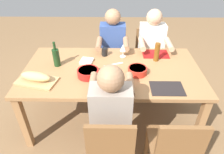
# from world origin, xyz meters

# --- Properties ---
(ground_plane) EXTENTS (8.00, 8.00, 0.00)m
(ground_plane) POSITION_xyz_m (0.00, 0.00, 0.00)
(ground_plane) COLOR brown
(dining_table) EXTENTS (1.96, 1.02, 0.74)m
(dining_table) POSITION_xyz_m (0.00, 0.00, 0.67)
(dining_table) COLOR #9E7044
(dining_table) RESTS_ON ground_plane
(chair_near_center) EXTENTS (0.40, 0.40, 0.85)m
(chair_near_center) POSITION_xyz_m (0.00, -0.83, 0.48)
(chair_near_center) COLOR brown
(chair_near_center) RESTS_ON ground_plane
(diner_near_center) EXTENTS (0.41, 0.53, 1.20)m
(diner_near_center) POSITION_xyz_m (0.00, -0.65, 0.70)
(diner_near_center) COLOR #2D2D38
(diner_near_center) RESTS_ON ground_plane
(chair_near_left) EXTENTS (0.40, 0.40, 0.85)m
(chair_near_left) POSITION_xyz_m (-0.54, -0.83, 0.48)
(chair_near_left) COLOR brown
(chair_near_left) RESTS_ON ground_plane
(diner_near_left) EXTENTS (0.41, 0.53, 1.20)m
(diner_near_left) POSITION_xyz_m (-0.54, -0.65, 0.70)
(diner_near_left) COLOR #2D2D38
(diner_near_left) RESTS_ON ground_plane
(chair_far_center) EXTENTS (0.40, 0.40, 0.85)m
(chair_far_center) POSITION_xyz_m (0.00, 0.83, 0.48)
(chair_far_center) COLOR brown
(chair_far_center) RESTS_ON ground_plane
(diner_far_center) EXTENTS (0.41, 0.53, 1.20)m
(diner_far_center) POSITION_xyz_m (-0.00, 0.65, 0.70)
(diner_far_center) COLOR #2D2D38
(diner_far_center) RESTS_ON ground_plane
(chair_far_left) EXTENTS (0.40, 0.40, 0.85)m
(chair_far_left) POSITION_xyz_m (-0.54, 0.83, 0.48)
(chair_far_left) COLOR brown
(chair_far_left) RESTS_ON ground_plane
(serving_bowl_pasta) EXTENTS (0.22, 0.22, 0.08)m
(serving_bowl_pasta) POSITION_xyz_m (0.25, 0.14, 0.78)
(serving_bowl_pasta) COLOR red
(serving_bowl_pasta) RESTS_ON dining_table
(serving_bowl_greens) EXTENTS (0.20, 0.20, 0.07)m
(serving_bowl_greens) POSITION_xyz_m (-0.27, 0.09, 0.78)
(serving_bowl_greens) COLOR red
(serving_bowl_greens) RESTS_ON dining_table
(cutting_board) EXTENTS (0.44, 0.31, 0.02)m
(cutting_board) POSITION_xyz_m (0.76, 0.26, 0.75)
(cutting_board) COLOR tan
(cutting_board) RESTS_ON dining_table
(bread_loaf) EXTENTS (0.34, 0.18, 0.09)m
(bread_loaf) POSITION_xyz_m (0.76, 0.26, 0.81)
(bread_loaf) COLOR tan
(bread_loaf) RESTS_ON cutting_board
(wine_bottle) EXTENTS (0.08, 0.08, 0.29)m
(wine_bottle) POSITION_xyz_m (0.62, -0.07, 0.85)
(wine_bottle) COLOR #193819
(wine_bottle) RESTS_ON dining_table
(beer_bottle) EXTENTS (0.06, 0.06, 0.22)m
(beer_bottle) POSITION_xyz_m (-0.52, -0.20, 0.85)
(beer_bottle) COLOR brown
(beer_bottle) RESTS_ON dining_table
(wine_glass) EXTENTS (0.08, 0.08, 0.17)m
(wine_glass) POSITION_xyz_m (-0.13, -0.28, 0.86)
(wine_glass) COLOR silver
(wine_glass) RESTS_ON dining_table
(cup_near_center) EXTENTS (0.07, 0.07, 0.10)m
(cup_near_center) POSITION_xyz_m (0.10, -0.30, 0.79)
(cup_near_center) COLOR black
(cup_near_center) RESTS_ON dining_table
(placemat_near_left) EXTENTS (0.32, 0.23, 0.01)m
(placemat_near_left) POSITION_xyz_m (-0.54, -0.35, 0.74)
(placemat_near_left) COLOR maroon
(placemat_near_left) RESTS_ON dining_table
(placemat_far_center) EXTENTS (0.32, 0.23, 0.01)m
(placemat_far_center) POSITION_xyz_m (0.00, 0.35, 0.74)
(placemat_far_center) COLOR #142333
(placemat_far_center) RESTS_ON dining_table
(placemat_far_left) EXTENTS (0.32, 0.23, 0.01)m
(placemat_far_left) POSITION_xyz_m (-0.54, 0.35, 0.74)
(placemat_far_left) COLOR black
(placemat_far_left) RESTS_ON dining_table
(carving_knife) EXTENTS (0.22, 0.11, 0.01)m
(carving_knife) POSITION_xyz_m (-0.02, -0.09, 0.74)
(carving_knife) COLOR silver
(carving_knife) RESTS_ON dining_table
(napkin_stack) EXTENTS (0.16, 0.16, 0.02)m
(napkin_stack) POSITION_xyz_m (0.30, -0.15, 0.75)
(napkin_stack) COLOR white
(napkin_stack) RESTS_ON dining_table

